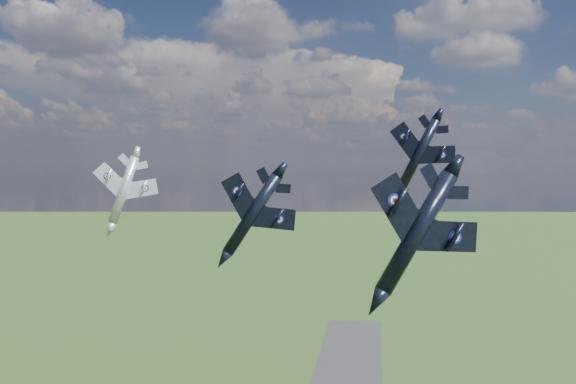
% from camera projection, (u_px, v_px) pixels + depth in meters
% --- Properties ---
extents(jet_lead_navy, '(11.67, 15.73, 8.53)m').
position_uv_depth(jet_lead_navy, '(252.00, 214.00, 66.97)').
color(jet_lead_navy, black).
extents(jet_right_navy, '(15.27, 18.13, 8.45)m').
position_uv_depth(jet_right_navy, '(417.00, 232.00, 47.07)').
color(jet_right_navy, black).
extents(jet_high_navy, '(12.07, 15.91, 7.69)m').
position_uv_depth(jet_high_navy, '(419.00, 154.00, 83.73)').
color(jet_high_navy, black).
extents(jet_left_silver, '(16.65, 18.55, 6.51)m').
position_uv_depth(jet_left_silver, '(124.00, 190.00, 88.97)').
color(jet_left_silver, '#B4B8C0').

